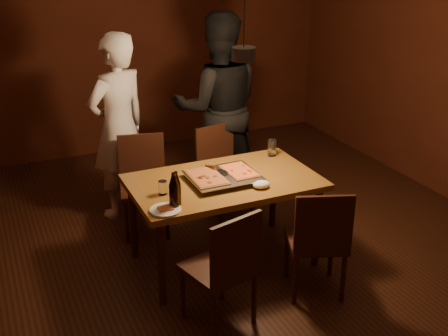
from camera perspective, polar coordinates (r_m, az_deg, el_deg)
name	(u,v)px	position (r m, az deg, el deg)	size (l,w,h in m)	color
room_shell	(243,100)	(4.31, 1.95, 6.94)	(6.00, 6.00, 6.00)	#3A1B0F
dining_table	(224,188)	(4.53, 0.00, -2.03)	(1.50, 0.90, 0.75)	#946325
chair_far_left	(143,175)	(5.17, -8.24, -0.71)	(0.50, 0.50, 0.49)	#38190F
chair_far_right	(221,164)	(5.36, -0.33, 0.42)	(0.48, 0.48, 0.49)	#38190F
chair_near_left	(226,261)	(3.83, 0.20, -9.39)	(0.51, 0.51, 0.49)	#38190F
chair_near_right	(319,234)	(4.20, 9.65, -6.60)	(0.54, 0.54, 0.49)	#38190F
pizza_tray	(223,178)	(4.47, -0.07, -1.00)	(0.55, 0.45, 0.05)	silver
pizza_meat	(207,177)	(4.40, -1.77, -0.92)	(0.25, 0.39, 0.02)	maroon
pizza_cheese	(239,171)	(4.51, 1.57, -0.28)	(0.22, 0.34, 0.02)	gold
spatula	(221,172)	(4.48, -0.28, -0.41)	(0.09, 0.24, 0.04)	silver
beer_bottle_a	(174,190)	(4.00, -5.12, -2.29)	(0.07, 0.07, 0.27)	black
beer_bottle_b	(176,188)	(4.05, -4.87, -2.07)	(0.07, 0.07, 0.26)	black
water_glass_left	(163,188)	(4.25, -6.23, -2.00)	(0.07, 0.07, 0.11)	silver
water_glass_right	(272,148)	(4.97, 4.89, 2.05)	(0.07, 0.07, 0.15)	silver
plate_slice	(165,210)	(4.01, -5.97, -4.25)	(0.23, 0.23, 0.03)	white
napkin	(261,184)	(4.35, 3.80, -1.68)	(0.14, 0.10, 0.06)	white
diner_white	(119,127)	(5.37, -10.65, 4.07)	(0.65, 0.43, 1.78)	white
diner_dark	(218,108)	(5.67, -0.60, 6.13)	(0.92, 0.72, 1.90)	black
pendant_lamp	(244,52)	(4.23, 2.01, 11.65)	(0.18, 0.18, 1.10)	black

